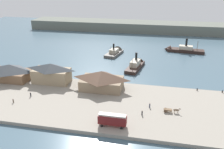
{
  "coord_description": "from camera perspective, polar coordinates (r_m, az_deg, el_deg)",
  "views": [
    {
      "loc": [
        23.27,
        -94.38,
        43.61
      ],
      "look_at": [
        3.84,
        2.8,
        2.0
      ],
      "focal_mm": 37.05,
      "sensor_mm": 36.0,
      "label": 1
    }
  ],
  "objects": [
    {
      "name": "street_tram",
      "position": [
        71.97,
        0.09,
        -10.97
      ],
      "size": [
        8.75,
        2.67,
        4.14
      ],
      "color": "maroon",
      "rests_on": "quay_promenade"
    },
    {
      "name": "ferry_moored_west",
      "position": [
        121.95,
        6.01,
        2.43
      ],
      "size": [
        9.03,
        20.38,
        9.97
      ],
      "color": "black",
      "rests_on": "ground"
    },
    {
      "name": "ferry_shed_central_terminal",
      "position": [
        103.48,
        -14.75,
        0.42
      ],
      "size": [
        16.01,
        8.33,
        8.61
      ],
      "color": "#998466",
      "rests_on": "quay_promenade"
    },
    {
      "name": "ferry_shed_customs_shed",
      "position": [
        112.57,
        -23.79,
        0.6
      ],
      "size": [
        17.46,
        10.41,
        7.13
      ],
      "color": "brown",
      "rests_on": "quay_promenade"
    },
    {
      "name": "seawall_edge",
      "position": [
        103.15,
        -2.79,
        -1.96
      ],
      "size": [
        110.0,
        0.8,
        1.0
      ],
      "primitive_type": "cube",
      "color": "slate",
      "rests_on": "ground"
    },
    {
      "name": "pedestrian_near_cart",
      "position": [
        94.8,
        -19.45,
        -4.66
      ],
      "size": [
        0.44,
        0.44,
        1.78
      ],
      "color": "#232328",
      "rests_on": "quay_promenade"
    },
    {
      "name": "pedestrian_walking_west",
      "position": [
        83.23,
        9.29,
        -7.55
      ],
      "size": [
        0.43,
        0.43,
        1.75
      ],
      "color": "#33384C",
      "rests_on": "quay_promenade"
    },
    {
      "name": "quay_promenade",
      "position": [
        87.35,
        -5.71,
        -6.85
      ],
      "size": [
        110.0,
        36.0,
        1.2
      ],
      "primitive_type": "cube",
      "color": "gray",
      "rests_on": "ground"
    },
    {
      "name": "pedestrian_standing_center",
      "position": [
        92.62,
        -23.19,
        -5.98
      ],
      "size": [
        0.4,
        0.4,
        1.6
      ],
      "color": "#4C3D33",
      "rests_on": "quay_promenade"
    },
    {
      "name": "ferry_approaching_west",
      "position": [
        154.02,
        16.62,
        5.91
      ],
      "size": [
        24.96,
        8.14,
        10.4
      ],
      "color": "black",
      "rests_on": "ground"
    },
    {
      "name": "mooring_post_center_west",
      "position": [
        100.34,
        20.28,
        -3.46
      ],
      "size": [
        0.44,
        0.44,
        0.9
      ],
      "primitive_type": "cylinder",
      "color": "black",
      "rests_on": "quay_promenade"
    },
    {
      "name": "ground_plane",
      "position": [
        106.54,
        -2.32,
        -1.41
      ],
      "size": [
        320.0,
        320.0,
        0.0
      ],
      "primitive_type": "plane",
      "color": "#476070"
    },
    {
      "name": "pedestrian_near_east_shed",
      "position": [
        78.63,
        7.44,
        -9.38
      ],
      "size": [
        0.44,
        0.44,
        1.78
      ],
      "color": "#232328",
      "rests_on": "quay_promenade"
    },
    {
      "name": "far_headland",
      "position": [
        209.48,
        4.83,
        11.8
      ],
      "size": [
        180.0,
        24.0,
        8.0
      ],
      "primitive_type": "cube",
      "color": "#60665B",
      "rests_on": "ground"
    },
    {
      "name": "ferry_shed_west_terminal",
      "position": [
        94.45,
        -2.56,
        -1.3
      ],
      "size": [
        17.23,
        10.94,
        7.69
      ],
      "color": "#847056",
      "rests_on": "quay_promenade"
    },
    {
      "name": "ferry_near_quay",
      "position": [
        143.63,
        0.87,
        5.58
      ],
      "size": [
        9.81,
        17.9,
        9.48
      ],
      "color": "#514C47",
      "rests_on": "ground"
    },
    {
      "name": "horse_cart",
      "position": [
        81.86,
        14.42,
        -8.47
      ],
      "size": [
        5.57,
        1.42,
        1.87
      ],
      "color": "brown",
      "rests_on": "quay_promenade"
    },
    {
      "name": "mooring_post_center_east",
      "position": [
        102.5,
        25.58,
        -3.79
      ],
      "size": [
        0.44,
        0.44,
        0.9
      ],
      "primitive_type": "cylinder",
      "color": "black",
      "rests_on": "quay_promenade"
    }
  ]
}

